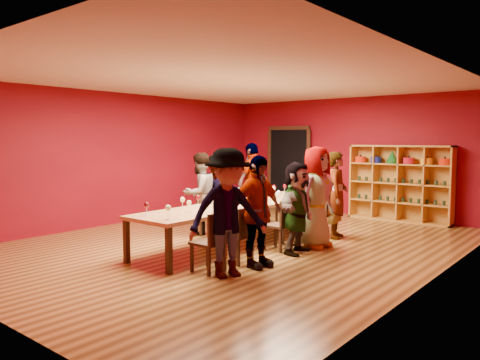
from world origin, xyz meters
The scene contains 42 objects.
room_shell centered at (0.00, 0.00, 1.50)m, with size 7.10×9.10×3.04m.
tasting_table centered at (0.00, 0.00, 0.70)m, with size 1.10×4.50×0.75m.
doorway centered at (-1.80, 4.43, 1.12)m, with size 1.40×0.17×2.30m.
shelving_unit centered at (1.40, 4.32, 0.98)m, with size 2.40×0.40×1.80m.
chair_person_left_2 centered at (-0.91, 0.19, 0.50)m, with size 0.42×0.42×0.89m.
person_left_2 centered at (-1.19, 0.19, 0.83)m, with size 0.81×0.44×1.67m, color white.
chair_person_left_3 centered at (-0.91, 0.88, 0.50)m, with size 0.42×0.42×0.89m.
person_left_3 centered at (-1.31, 0.88, 0.81)m, with size 1.05×0.43×1.62m, color beige.
chair_person_left_4 centered at (-0.91, 2.00, 0.50)m, with size 0.42×0.42×0.89m.
person_left_4 centered at (-1.23, 2.00, 0.93)m, with size 1.09×0.49×1.85m, color silver.
chair_person_right_0 centered at (0.91, -1.71, 0.50)m, with size 0.42×0.42×0.89m.
person_right_0 centered at (1.21, -1.71, 0.91)m, with size 1.18×0.49×1.82m, color #131936.
chair_person_right_1 centered at (0.91, -1.05, 0.50)m, with size 0.42×0.42×0.89m.
person_right_1 centered at (1.22, -1.05, 0.85)m, with size 1.00×0.45×1.70m, color #516AA8.
chair_person_right_2 centered at (0.91, 0.07, 0.50)m, with size 0.42×0.42×0.89m.
person_right_2 centered at (1.22, 0.07, 0.78)m, with size 1.45×0.42×1.56m, color #5071A5.
chair_person_right_3 centered at (0.91, 0.66, 0.50)m, with size 0.42×0.42×0.89m.
person_right_3 centered at (1.25, 0.66, 0.91)m, with size 0.89×0.48×1.81m, color #46464B.
chair_person_right_4 centered at (0.91, 1.63, 0.50)m, with size 0.42×0.42×0.89m.
person_right_4 centered at (1.15, 1.63, 0.85)m, with size 0.62×0.45×1.70m, color #CF8B99.
wine_glass_0 centered at (0.00, -1.28, 0.89)m, with size 0.08×0.08×0.20m.
wine_glass_1 centered at (-0.29, -1.92, 0.90)m, with size 0.08×0.08×0.21m.
wine_glass_2 centered at (-0.28, 1.93, 0.90)m, with size 0.08×0.08×0.21m.
wine_glass_3 centered at (0.35, 0.79, 0.90)m, with size 0.08×0.08×0.20m.
wine_glass_4 centered at (-0.30, -0.77, 0.91)m, with size 0.09×0.09×0.21m.
wine_glass_5 centered at (-0.33, 0.97, 0.88)m, with size 0.07×0.07×0.18m.
wine_glass_6 centered at (-0.28, 0.09, 0.89)m, with size 0.08×0.08×0.19m.
wine_glass_7 centered at (-0.36, -1.08, 0.90)m, with size 0.08×0.08×0.20m.
wine_glass_8 centered at (-0.09, -0.54, 0.90)m, with size 0.08×0.08×0.21m.
wine_glass_9 centered at (0.30, -0.78, 0.91)m, with size 0.09×0.09×0.22m.
wine_glass_10 centered at (-0.31, -0.07, 0.90)m, with size 0.08×0.08×0.21m.
wine_glass_11 centered at (0.27, -0.14, 0.89)m, with size 0.08×0.08×0.19m.
wine_glass_12 centered at (0.27, -1.98, 0.91)m, with size 0.09×0.09×0.22m.
wine_glass_13 centered at (0.35, -1.08, 0.91)m, with size 0.09×0.09×0.21m.
wine_glass_14 centered at (0.28, 1.75, 0.88)m, with size 0.07×0.07×0.18m.
wine_glass_15 centered at (-0.31, 0.84, 0.90)m, with size 0.08×0.08×0.20m.
wine_glass_16 centered at (-0.10, 1.25, 0.91)m, with size 0.09×0.09×0.22m.
wine_glass_17 centered at (-0.36, 1.63, 0.90)m, with size 0.08×0.08×0.21m.
spittoon_bowl centered at (0.11, 0.08, 0.81)m, with size 0.27×0.27×0.15m, color #B1B3B8.
carafe_a centered at (-0.09, 0.08, 0.88)m, with size 0.15×0.15×0.29m.
carafe_b centered at (0.21, -0.74, 0.88)m, with size 0.12×0.12×0.29m.
wine_bottle centered at (0.05, 1.64, 0.87)m, with size 0.09×0.09×0.31m.
Camera 1 is at (5.45, -6.61, 1.94)m, focal length 35.00 mm.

